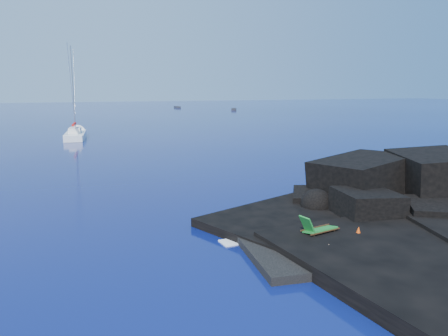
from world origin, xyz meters
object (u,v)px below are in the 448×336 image
object	(u,v)px
sailboat	(76,139)
deck_chair	(320,224)
distant_boat_b	(234,110)
sunbather	(322,249)
marker_cone	(358,233)
distant_boat_a	(177,108)

from	to	relation	value
sailboat	deck_chair	world-z (taller)	sailboat
distant_boat_b	sunbather	bearing A→B (deg)	-86.73
deck_chair	distant_boat_b	size ratio (longest dim) A/B	0.39
sunbather	marker_cone	bearing A→B (deg)	3.14
marker_cone	distant_boat_b	world-z (taller)	marker_cone
sunbather	marker_cone	size ratio (longest dim) A/B	2.85
sailboat	marker_cone	world-z (taller)	sailboat
deck_chair	marker_cone	xyz separation A→B (m)	(1.57, -0.70, -0.35)
marker_cone	distant_boat_a	size ratio (longest dim) A/B	0.13
deck_chair	distant_boat_a	distance (m)	132.28
sunbather	distant_boat_b	world-z (taller)	sunbather
distant_boat_b	marker_cone	bearing A→B (deg)	-85.70
sailboat	distant_boat_a	size ratio (longest dim) A/B	2.98
deck_chair	sailboat	bearing A→B (deg)	89.02
sunbather	sailboat	bearing A→B (deg)	81.80
distant_boat_a	deck_chair	bearing A→B (deg)	-102.14
deck_chair	distant_boat_b	distance (m)	115.85
deck_chair	distant_boat_b	world-z (taller)	deck_chair
marker_cone	distant_boat_b	bearing A→B (deg)	71.52
deck_chair	sunbather	distance (m)	2.01
deck_chair	distant_boat_a	xyz separation A→B (m)	(25.60, 129.78, -0.98)
deck_chair	distant_boat_a	world-z (taller)	deck_chair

